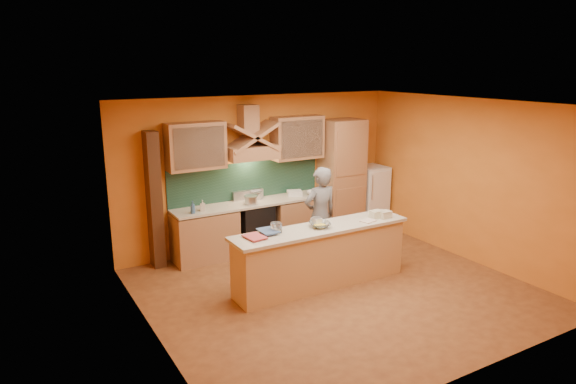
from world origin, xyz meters
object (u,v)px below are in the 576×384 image
stove (254,227)px  fridge (370,197)px  person (320,216)px  kitchen_scale (316,221)px  mixing_bowl (320,225)px

stove → fridge: bearing=0.0°
person → kitchen_scale: 0.83m
stove → kitchen_scale: bearing=-83.7°
stove → mixing_bowl: (0.18, -1.90, 0.53)m
person → kitchen_scale: bearing=52.6°
person → mixing_bowl: size_ratio=5.39×
kitchen_scale → mixing_bowl: (-0.02, -0.12, -0.02)m
fridge → kitchen_scale: bearing=-144.7°
stove → mixing_bowl: size_ratio=2.87×
stove → kitchen_scale: size_ratio=7.00×
mixing_bowl → person: bearing=56.0°
kitchen_scale → mixing_bowl: kitchen_scale is taller
person → fridge: bearing=-150.3°
fridge → mixing_bowl: (-2.52, -1.90, 0.33)m
fridge → person: size_ratio=0.77×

